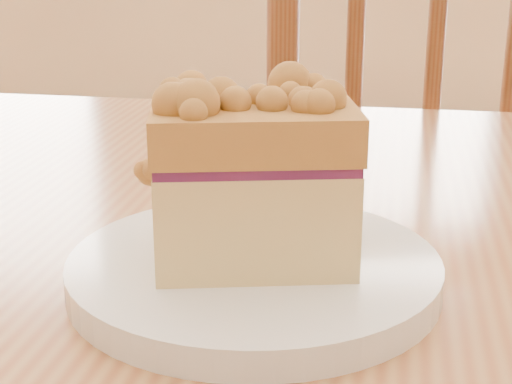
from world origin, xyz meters
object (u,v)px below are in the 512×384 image
(cafe_table_main, at_px, (320,348))
(cake_slice, at_px, (255,170))
(cafe_chair_main, at_px, (391,242))
(plate, at_px, (254,272))

(cafe_table_main, xyz_separation_m, cake_slice, (-0.04, -0.11, 0.17))
(cafe_table_main, xyz_separation_m, cafe_chair_main, (0.13, 0.58, -0.15))
(cafe_table_main, relative_size, cafe_chair_main, 1.27)
(cafe_chair_main, bearing_deg, cake_slice, 69.77)
(cafe_chair_main, distance_m, cake_slice, 0.78)
(cafe_chair_main, relative_size, cake_slice, 8.06)
(cafe_table_main, bearing_deg, cake_slice, -104.31)
(cafe_table_main, relative_size, plate, 5.92)
(cake_slice, bearing_deg, cafe_table_main, 61.91)
(cafe_chair_main, xyz_separation_m, plate, (-0.18, -0.69, 0.26))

